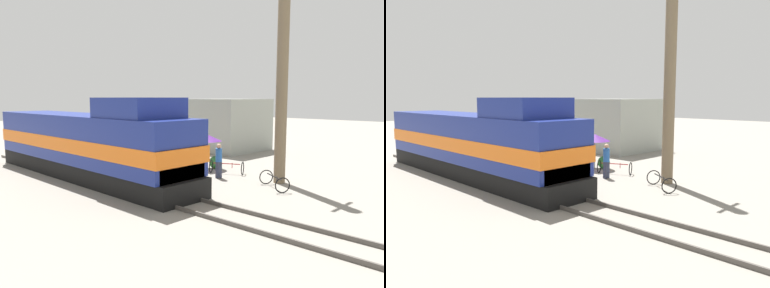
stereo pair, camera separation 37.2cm
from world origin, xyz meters
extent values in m
plane|color=gray|center=(0.00, 0.00, 0.00)|extent=(120.00, 120.00, 0.00)
cube|color=#4C4742|center=(-0.72, 0.00, 0.07)|extent=(0.08, 32.03, 0.15)
cube|color=#4C4742|center=(0.72, 0.00, 0.07)|extent=(0.08, 32.03, 0.15)
cube|color=black|center=(0.00, 5.75, 0.46)|extent=(2.70, 15.54, 0.92)
cube|color=navy|center=(0.00, 5.75, 2.12)|extent=(2.94, 14.92, 2.41)
cube|color=orange|center=(0.00, 5.75, 1.88)|extent=(2.98, 15.07, 0.70)
cube|color=orange|center=(0.00, -0.62, 1.58)|extent=(2.50, 2.18, 1.33)
cube|color=navy|center=(0.00, 1.08, 3.78)|extent=(2.76, 3.42, 0.89)
cylinder|color=#726047|center=(5.98, -2.46, 5.36)|extent=(0.56, 0.56, 10.72)
cylinder|color=#4C4C4C|center=(6.24, 2.67, 0.98)|extent=(0.05, 0.05, 1.97)
cone|color=#4C1E72|center=(6.24, 2.67, 1.87)|extent=(1.84, 1.84, 0.41)
cube|color=#595959|center=(5.40, 4.86, 1.17)|extent=(0.12, 0.12, 2.33)
cube|color=#1972BF|center=(5.40, 4.86, 2.86)|extent=(1.64, 0.08, 1.06)
sphere|color=#388C38|center=(6.62, 2.28, 0.37)|extent=(0.75, 0.75, 0.75)
cube|color=#2D3347|center=(4.69, 0.40, 0.44)|extent=(0.30, 0.20, 0.88)
cylinder|color=#2659A5|center=(4.69, 0.40, 1.22)|extent=(0.34, 0.34, 0.69)
sphere|color=tan|center=(4.69, 0.40, 1.70)|extent=(0.26, 0.26, 0.26)
torus|color=black|center=(6.24, -0.01, 0.36)|extent=(0.67, 0.35, 0.72)
torus|color=black|center=(5.47, 1.62, 0.36)|extent=(0.67, 0.35, 0.72)
cube|color=#A51919|center=(5.85, 0.80, 0.57)|extent=(0.69, 1.40, 0.04)
cylinder|color=#A51919|center=(5.99, 0.52, 0.49)|extent=(0.04, 0.04, 0.30)
torus|color=black|center=(4.23, -3.67, 0.36)|extent=(0.62, 0.44, 0.72)
torus|color=black|center=(5.23, -2.18, 0.36)|extent=(0.62, 0.44, 0.72)
cube|color=black|center=(4.73, -2.93, 0.57)|extent=(0.88, 1.29, 0.04)
cylinder|color=black|center=(4.56, -3.19, 0.48)|extent=(0.04, 0.04, 0.30)
cube|color=#999E93|center=(13.35, 7.18, 2.06)|extent=(5.52, 5.84, 4.11)
camera|label=1|loc=(-10.20, -12.07, 4.21)|focal=35.00mm
camera|label=2|loc=(-9.93, -12.33, 4.21)|focal=35.00mm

